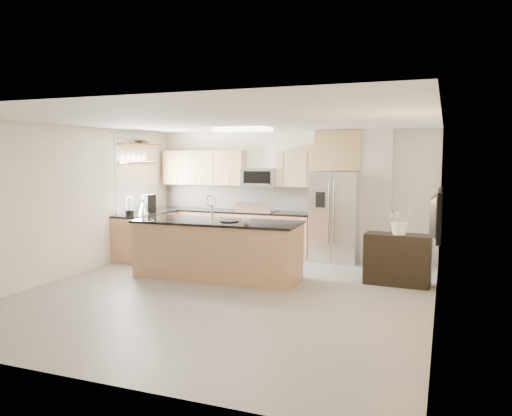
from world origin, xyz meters
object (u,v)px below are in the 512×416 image
at_px(coffee_maker, 148,204).
at_px(credenza, 397,259).
at_px(refrigerator, 335,216).
at_px(platter, 229,221).
at_px(blender, 129,208).
at_px(television, 430,214).
at_px(kettle, 143,208).
at_px(microwave, 260,177).
at_px(cup, 246,222).
at_px(island, 218,249).
at_px(range, 258,232).
at_px(bowl, 142,141).
at_px(flower_vase, 401,213).

bearing_deg(coffee_maker, credenza, -6.78).
bearing_deg(coffee_maker, refrigerator, 13.06).
bearing_deg(platter, blender, 167.01).
bearing_deg(television, kettle, 71.11).
height_order(refrigerator, kettle, refrigerator).
distance_m(microwave, cup, 2.70).
distance_m(blender, television, 5.79).
xyz_separation_m(credenza, platter, (-2.70, -0.64, 0.58)).
xyz_separation_m(island, blender, (-2.13, 0.51, 0.59)).
distance_m(range, bowl, 3.08).
relative_size(island, kettle, 10.22).
bearing_deg(island, kettle, 155.32).
xyz_separation_m(blender, flower_vase, (5.11, 0.02, 0.10)).
bearing_deg(bowl, refrigerator, 11.72).
distance_m(cup, bowl, 3.60).
relative_size(range, flower_vase, 1.60).
relative_size(refrigerator, island, 0.62).
distance_m(microwave, bowl, 2.57).
height_order(microwave, platter, microwave).
height_order(credenza, kettle, kettle).
height_order(island, platter, island).
relative_size(microwave, blender, 2.03).
bearing_deg(platter, microwave, 97.17).
bearing_deg(refrigerator, flower_vase, -48.53).
bearing_deg(range, blender, -142.13).
bearing_deg(refrigerator, credenza, -47.93).
height_order(credenza, blender, blender).
bearing_deg(coffee_maker, cup, -28.07).
xyz_separation_m(credenza, kettle, (-5.02, 0.30, 0.63)).
height_order(island, cup, island).
height_order(range, bowl, bowl).
bearing_deg(flower_vase, television, -72.53).
bearing_deg(platter, credenza, 13.25).
relative_size(refrigerator, cup, 13.75).
distance_m(range, credenza, 3.36).
xyz_separation_m(kettle, bowl, (-0.23, 0.37, 1.34)).
bearing_deg(credenza, cup, -156.61).
bearing_deg(kettle, range, 31.20).
xyz_separation_m(microwave, bowl, (-2.25, -0.98, 0.76)).
relative_size(bowl, television, 0.38).
bearing_deg(cup, refrigerator, 68.02).
relative_size(bowl, flower_vase, 0.57).
bearing_deg(bowl, kettle, -58.64).
xyz_separation_m(microwave, refrigerator, (1.66, -0.17, -0.74)).
height_order(credenza, cup, cup).
height_order(refrigerator, cup, refrigerator).
distance_m(refrigerator, bowl, 4.26).
distance_m(credenza, coffee_maker, 5.17).
height_order(range, cup, range).
relative_size(range, credenza, 1.10).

